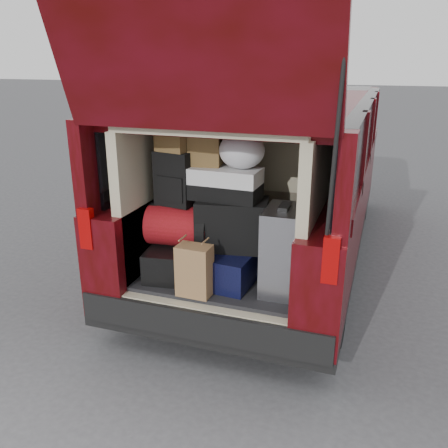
# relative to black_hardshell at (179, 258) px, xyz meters

# --- Properties ---
(ground) EXTENTS (80.00, 80.00, 0.00)m
(ground) POSITION_rel_black_hardshell_xyz_m (0.36, -0.13, -0.67)
(ground) COLOR #3D3D3F
(ground) RESTS_ON ground
(minivan) EXTENTS (1.90, 5.35, 2.77)m
(minivan) POSITION_rel_black_hardshell_xyz_m (0.36, 1.73, 0.24)
(minivan) COLOR black
(minivan) RESTS_ON ground
(load_floor) EXTENTS (1.24, 1.05, 0.55)m
(load_floor) POSITION_rel_black_hardshell_xyz_m (0.36, 0.15, -0.39)
(load_floor) COLOR black
(load_floor) RESTS_ON ground
(black_hardshell) EXTENTS (0.51, 0.64, 0.24)m
(black_hardshell) POSITION_rel_black_hardshell_xyz_m (0.00, 0.00, 0.00)
(black_hardshell) COLOR black
(black_hardshell) RESTS_ON load_floor
(navy_hardshell) EXTENTS (0.50, 0.60, 0.25)m
(navy_hardshell) POSITION_rel_black_hardshell_xyz_m (0.39, 0.01, 0.01)
(navy_hardshell) COLOR black
(navy_hardshell) RESTS_ON load_floor
(silver_roller) EXTENTS (0.27, 0.42, 0.63)m
(silver_roller) POSITION_rel_black_hardshell_xyz_m (0.84, -0.04, 0.20)
(silver_roller) COLOR silver
(silver_roller) RESTS_ON load_floor
(kraft_bag) EXTENTS (0.25, 0.16, 0.38)m
(kraft_bag) POSITION_rel_black_hardshell_xyz_m (0.26, -0.31, 0.07)
(kraft_bag) COLOR #8D633F
(kraft_bag) RESTS_ON load_floor
(red_duffel) EXTENTS (0.51, 0.36, 0.32)m
(red_duffel) POSITION_rel_black_hardshell_xyz_m (0.01, 0.00, 0.28)
(red_duffel) COLOR maroon
(red_duffel) RESTS_ON black_hardshell
(black_soft_case) EXTENTS (0.57, 0.40, 0.38)m
(black_soft_case) POSITION_rel_black_hardshell_xyz_m (0.42, 0.06, 0.32)
(black_soft_case) COLOR black
(black_soft_case) RESTS_ON navy_hardshell
(backpack) EXTENTS (0.31, 0.22, 0.41)m
(backpack) POSITION_rel_black_hardshell_xyz_m (-0.03, 0.04, 0.64)
(backpack) COLOR black
(backpack) RESTS_ON red_duffel
(twotone_duffel) EXTENTS (0.53, 0.29, 0.24)m
(twotone_duffel) POSITION_rel_black_hardshell_xyz_m (0.36, 0.07, 0.63)
(twotone_duffel) COLOR white
(twotone_duffel) RESTS_ON black_soft_case
(grocery_sack_lower) EXTENTS (0.27, 0.24, 0.22)m
(grocery_sack_lower) POSITION_rel_black_hardshell_xyz_m (-0.03, 0.05, 0.96)
(grocery_sack_lower) COLOR brown
(grocery_sack_lower) RESTS_ON backpack
(grocery_sack_upper) EXTENTS (0.26, 0.23, 0.24)m
(grocery_sack_upper) POSITION_rel_black_hardshell_xyz_m (0.19, 0.12, 0.86)
(grocery_sack_upper) COLOR brown
(grocery_sack_upper) RESTS_ON twotone_duffel
(plastic_bag_center) EXTENTS (0.37, 0.35, 0.27)m
(plastic_bag_center) POSITION_rel_black_hardshell_xyz_m (0.48, 0.09, 0.88)
(plastic_bag_center) COLOR white
(plastic_bag_center) RESTS_ON twotone_duffel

